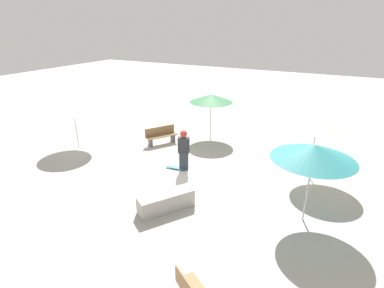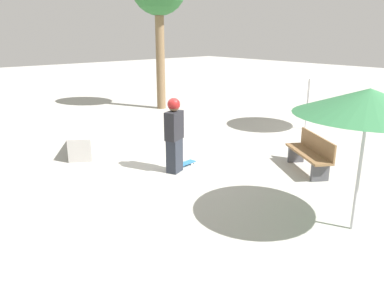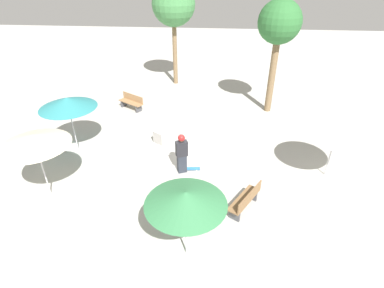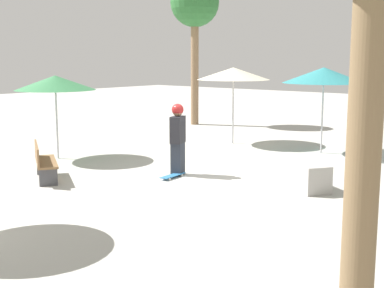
{
  "view_description": "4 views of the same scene",
  "coord_description": "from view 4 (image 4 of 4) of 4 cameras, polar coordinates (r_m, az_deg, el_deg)",
  "views": [
    {
      "loc": [
        8.86,
        5.6,
        5.72
      ],
      "look_at": [
        -1.17,
        0.37,
        1.1
      ],
      "focal_mm": 28.0,
      "sensor_mm": 36.0,
      "label": 1
    },
    {
      "loc": [
        -7.36,
        5.12,
        3.12
      ],
      "look_at": [
        -1.47,
        0.06,
        0.78
      ],
      "focal_mm": 35.0,
      "sensor_mm": 36.0,
      "label": 2
    },
    {
      "loc": [
        -10.74,
        -1.15,
        7.36
      ],
      "look_at": [
        -0.68,
        -0.27,
        1.18
      ],
      "focal_mm": 28.0,
      "sensor_mm": 36.0,
      "label": 3
    },
    {
      "loc": [
        7.48,
        -9.38,
        2.83
      ],
      "look_at": [
        -0.32,
        -0.07,
        0.84
      ],
      "focal_mm": 50.0,
      "sensor_mm": 36.0,
      "label": 4
    }
  ],
  "objects": [
    {
      "name": "shade_umbrella_cream",
      "position": [
        17.48,
        4.44,
        7.49
      ],
      "size": [
        2.36,
        2.36,
        2.49
      ],
      "color": "#B7B7BC",
      "rests_on": "ground_plane"
    },
    {
      "name": "bench_near",
      "position": [
        12.81,
        -15.54,
        -1.86
      ],
      "size": [
        1.59,
        1.22,
        0.85
      ],
      "rotation": [
        0.0,
        0.0,
        5.73
      ],
      "color": "#47474C",
      "rests_on": "ground_plane"
    },
    {
      "name": "skateboard",
      "position": [
        12.64,
        -2.05,
        -3.37
      ],
      "size": [
        0.29,
        0.82,
        0.07
      ],
      "rotation": [
        0.0,
        0.0,
        4.82
      ],
      "color": "teal",
      "rests_on": "ground_plane"
    },
    {
      "name": "skater_main",
      "position": [
        12.82,
        -1.53,
        0.78
      ],
      "size": [
        0.41,
        0.52,
        1.73
      ],
      "rotation": [
        0.0,
        0.0,
        5.1
      ],
      "color": "#282D38",
      "rests_on": "ground_plane"
    },
    {
      "name": "shade_umbrella_green",
      "position": [
        15.26,
        -14.38,
        6.34
      ],
      "size": [
        2.22,
        2.22,
        2.32
      ],
      "color": "#B7B7BC",
      "rests_on": "ground_plane"
    },
    {
      "name": "concrete_ledge",
      "position": [
        12.06,
        11.34,
        -3.02
      ],
      "size": [
        1.86,
        1.49,
        0.59
      ],
      "rotation": [
        0.0,
        0.0,
        2.56
      ],
      "color": "#A8A39E",
      "rests_on": "ground_plane"
    },
    {
      "name": "ground_plane",
      "position": [
        12.32,
        1.35,
        -3.98
      ],
      "size": [
        60.0,
        60.0,
        0.0
      ],
      "primitive_type": "plane",
      "color": "#B2AFA8"
    },
    {
      "name": "palm_tree_center_left",
      "position": [
        22.55,
        0.3,
        14.5
      ],
      "size": [
        2.0,
        2.0,
        6.03
      ],
      "color": "#896B4C",
      "rests_on": "ground_plane"
    },
    {
      "name": "shade_umbrella_teal",
      "position": [
        16.11,
        13.88,
        7.14
      ],
      "size": [
        2.4,
        2.4,
        2.53
      ],
      "color": "#B7B7BC",
      "rests_on": "ground_plane"
    }
  ]
}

